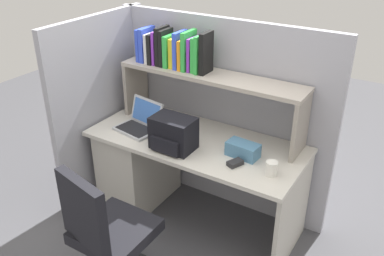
{
  "coord_description": "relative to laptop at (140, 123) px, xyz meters",
  "views": [
    {
      "loc": [
        1.39,
        -2.29,
        2.21
      ],
      "look_at": [
        0.0,
        -0.05,
        0.85
      ],
      "focal_mm": 39.07,
      "sensor_mm": 36.0,
      "label": 1
    }
  ],
  "objects": [
    {
      "name": "cubicle_partition_left",
      "position": [
        -0.4,
        0.02,
        -0.01
      ],
      "size": [
        0.05,
        1.06,
        1.55
      ],
      "primitive_type": "cube",
      "color": "#9E9EA8",
      "rests_on": "ground_plane"
    },
    {
      "name": "tissue_box",
      "position": [
        0.85,
        0.05,
        -0.0
      ],
      "size": [
        0.23,
        0.14,
        0.1
      ],
      "primitive_type": "cube",
      "rotation": [
        0.0,
        0.0,
        -0.08
      ],
      "color": "teal",
      "rests_on": "desk"
    },
    {
      "name": "laptop",
      "position": [
        0.0,
        0.0,
        0.0
      ],
      "size": [
        0.35,
        0.31,
        0.22
      ],
      "color": "#B7BABF",
      "rests_on": "desk"
    },
    {
      "name": "backpack",
      "position": [
        0.38,
        -0.11,
        0.06
      ],
      "size": [
        0.3,
        0.23,
        0.23
      ],
      "color": "black",
      "rests_on": "desk"
    },
    {
      "name": "ground_plane",
      "position": [
        0.45,
        0.07,
        -0.78
      ],
      "size": [
        8.0,
        8.0,
        0.0
      ],
      "primitive_type": "plane",
      "color": "#4C4C51"
    },
    {
      "name": "cubicle_partition_rear",
      "position": [
        0.45,
        0.45,
        -0.01
      ],
      "size": [
        1.84,
        0.05,
        1.55
      ],
      "primitive_type": "cube",
      "color": "#9E9EA8",
      "rests_on": "ground_plane"
    },
    {
      "name": "desk",
      "position": [
        0.06,
        0.07,
        -0.38
      ],
      "size": [
        1.6,
        0.7,
        0.73
      ],
      "color": "beige",
      "rests_on": "ground_plane"
    },
    {
      "name": "paper_cup",
      "position": [
        1.1,
        -0.06,
        -0.0
      ],
      "size": [
        0.08,
        0.08,
        0.09
      ],
      "primitive_type": "cylinder",
      "color": "white",
      "rests_on": "desk"
    },
    {
      "name": "reference_books_on_shelf",
      "position": [
        0.14,
        0.27,
        0.53
      ],
      "size": [
        0.6,
        0.18,
        0.3
      ],
      "color": "blue",
      "rests_on": "overhead_hutch"
    },
    {
      "name": "office_chair",
      "position": [
        0.37,
        -0.81,
        -0.39
      ],
      "size": [
        0.52,
        0.53,
        0.93
      ],
      "rotation": [
        0.0,
        0.0,
        2.93
      ],
      "color": "black",
      "rests_on": "ground_plane"
    },
    {
      "name": "computer_mouse",
      "position": [
        0.85,
        -0.08,
        -0.03
      ],
      "size": [
        0.1,
        0.12,
        0.03
      ],
      "primitive_type": "cube",
      "rotation": [
        0.0,
        0.0,
        -0.42
      ],
      "color": "#262628",
      "rests_on": "desk"
    },
    {
      "name": "overhead_hutch",
      "position": [
        0.45,
        0.27,
        0.3
      ],
      "size": [
        1.44,
        0.28,
        0.45
      ],
      "color": "gray",
      "rests_on": "desk"
    }
  ]
}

